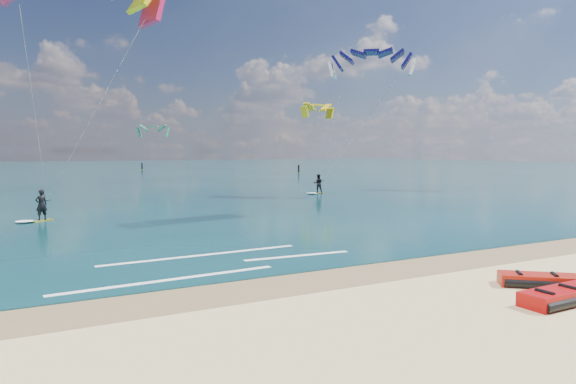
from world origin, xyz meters
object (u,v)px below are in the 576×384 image
object	(u,v)px
packed_kite_left	(565,302)
packed_kite_mid	(549,287)
kitesurfer_main	(62,86)
kitesurfer_far	(347,111)

from	to	relation	value
packed_kite_left	packed_kite_mid	world-z (taller)	packed_kite_left
packed_kite_left	kitesurfer_main	world-z (taller)	kitesurfer_main
packed_kite_mid	kitesurfer_far	world-z (taller)	kitesurfer_far
kitesurfer_far	kitesurfer_main	bearing A→B (deg)	-173.81
packed_kite_left	kitesurfer_main	size ratio (longest dim) A/B	0.22
packed_kite_left	kitesurfer_far	world-z (taller)	kitesurfer_far
packed_kite_left	kitesurfer_main	distance (m)	24.03
kitesurfer_main	kitesurfer_far	world-z (taller)	kitesurfer_far
packed_kite_left	kitesurfer_far	bearing A→B (deg)	64.38
kitesurfer_main	packed_kite_mid	bearing A→B (deg)	-99.08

